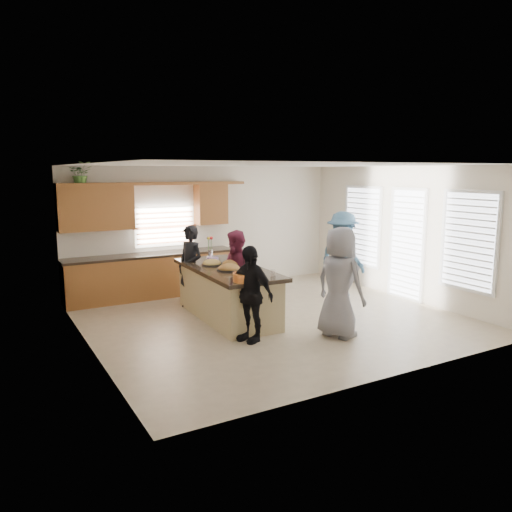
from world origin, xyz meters
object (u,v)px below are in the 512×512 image
salad_bowl (246,277)px  woman_left_front (250,294)px  woman_right_front (340,282)px  island (228,294)px  woman_left_back (190,267)px  woman_left_mid (236,273)px  woman_right_back (342,254)px

salad_bowl → woman_left_front: (-0.00, -0.13, -0.25)m
woman_right_front → woman_left_front: bearing=53.9°
salad_bowl → island: bearing=78.0°
woman_left_back → woman_left_mid: size_ratio=1.02×
woman_left_mid → woman_left_back: bearing=-144.6°
woman_left_back → woman_right_back: bearing=58.3°
woman_right_back → woman_right_front: woman_right_back is taller
woman_left_mid → woman_right_back: bearing=99.9°
island → woman_left_back: woman_left_back is taller
island → woman_right_back: bearing=8.1°
woman_left_mid → woman_right_back: woman_right_back is taller
salad_bowl → woman_left_mid: size_ratio=0.26×
island → woman_left_back: bearing=111.0°
woman_left_back → woman_right_front: (1.45, -2.83, 0.08)m
woman_right_front → woman_right_back: bearing=-54.8°
salad_bowl → woman_right_back: size_ratio=0.23×
island → woman_left_mid: bearing=17.5°
woman_left_mid → woman_left_front: size_ratio=1.04×
woman_right_front → woman_left_mid: bearing=10.6°
woman_left_back → woman_right_back: woman_right_back is taller
island → salad_bowl: size_ratio=6.55×
island → woman_left_mid: woman_left_mid is taller
woman_left_back → woman_left_mid: bearing=10.5°
woman_left_back → woman_left_front: (0.08, -2.29, -0.05)m
woman_left_back → woman_right_front: 3.18m
salad_bowl → woman_left_front: woman_left_front is taller
island → woman_left_front: size_ratio=1.77×
salad_bowl → woman_left_mid: 1.35m
woman_left_mid → woman_right_back: (2.72, 0.25, 0.11)m
woman_left_back → woman_left_front: bearing=-18.2°
salad_bowl → woman_left_front: size_ratio=0.27×
woman_right_back → woman_right_front: bearing=133.5°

